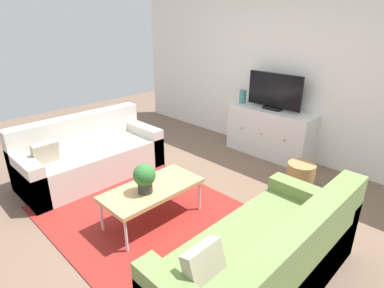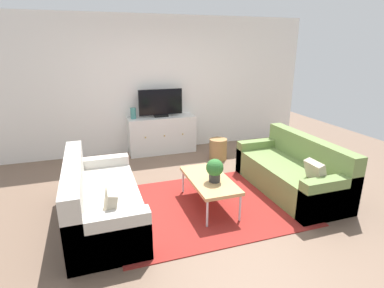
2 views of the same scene
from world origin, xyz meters
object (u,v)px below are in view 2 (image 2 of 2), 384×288
object	(u,v)px
couch_left_side	(97,203)
tv_console	(162,135)
couch_right_side	(294,173)
wicker_basket	(218,149)
flat_screen_tv	(161,103)
glass_vase	(133,113)
potted_plant	(215,169)
coffee_table	(209,181)

from	to	relation	value
couch_left_side	tv_console	distance (m)	2.75
couch_right_side	wicker_basket	world-z (taller)	couch_right_side
couch_right_side	flat_screen_tv	world-z (taller)	flat_screen_tv
flat_screen_tv	glass_vase	bearing A→B (deg)	-177.94
glass_vase	wicker_basket	world-z (taller)	glass_vase
couch_left_side	couch_right_side	bearing A→B (deg)	0.00
couch_left_side	flat_screen_tv	xyz separation A→B (m)	(1.38, 2.39, 0.74)
couch_right_side	tv_console	size ratio (longest dim) A/B	1.38
wicker_basket	flat_screen_tv	bearing A→B (deg)	139.86
flat_screen_tv	glass_vase	world-z (taller)	flat_screen_tv
potted_plant	wicker_basket	distance (m)	1.98
couch_left_side	wicker_basket	xyz separation A→B (m)	(2.32, 1.61, -0.08)
couch_right_side	glass_vase	size ratio (longest dim) A/B	8.64
couch_right_side	tv_console	world-z (taller)	couch_right_side
glass_vase	flat_screen_tv	bearing A→B (deg)	2.06
coffee_table	couch_right_side	bearing A→B (deg)	1.83
couch_right_side	tv_console	distance (m)	2.80
coffee_table	potted_plant	distance (m)	0.23
couch_right_side	flat_screen_tv	xyz separation A→B (m)	(-1.49, 2.39, 0.74)
coffee_table	potted_plant	size ratio (longest dim) A/B	3.43
potted_plant	tv_console	bearing A→B (deg)	92.64
glass_vase	wicker_basket	xyz separation A→B (m)	(1.49, -0.77, -0.65)
coffee_table	flat_screen_tv	world-z (taller)	flat_screen_tv
coffee_table	flat_screen_tv	bearing A→B (deg)	92.04
coffee_table	potted_plant	xyz separation A→B (m)	(0.03, -0.11, 0.20)
couch_left_side	flat_screen_tv	world-z (taller)	flat_screen_tv
tv_console	glass_vase	xyz separation A→B (m)	(-0.56, 0.00, 0.48)
coffee_table	flat_screen_tv	xyz separation A→B (m)	(-0.09, 2.44, 0.64)
coffee_table	tv_console	size ratio (longest dim) A/B	0.79
couch_left_side	potted_plant	distance (m)	1.54
potted_plant	glass_vase	bearing A→B (deg)	104.92
couch_left_side	flat_screen_tv	bearing A→B (deg)	60.02
couch_right_side	glass_vase	xyz separation A→B (m)	(-2.04, 2.37, 0.58)
couch_right_side	flat_screen_tv	distance (m)	2.92
couch_right_side	wicker_basket	xyz separation A→B (m)	(-0.55, 1.61, -0.08)
couch_left_side	tv_console	world-z (taller)	couch_left_side
flat_screen_tv	glass_vase	xyz separation A→B (m)	(-0.56, -0.02, -0.16)
tv_console	glass_vase	size ratio (longest dim) A/B	6.28
couch_left_side	couch_right_side	xyz separation A→B (m)	(2.87, 0.00, 0.00)
couch_right_side	potted_plant	size ratio (longest dim) A/B	5.99
coffee_table	glass_vase	world-z (taller)	glass_vase
tv_console	flat_screen_tv	world-z (taller)	flat_screen_tv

